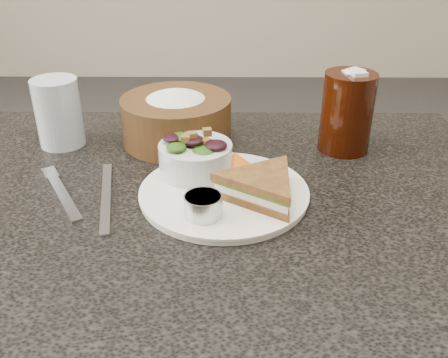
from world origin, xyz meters
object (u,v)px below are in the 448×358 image
Objects in this scene: bread_basket at (176,112)px; sandwich at (262,187)px; cola_glass at (347,109)px; water_glass at (58,113)px; dinner_plate at (224,193)px; dressing_ramekin at (203,206)px; salad_bowl at (196,153)px.

sandwich is at bearing -57.60° from bread_basket.
water_glass is (-0.51, 0.02, -0.01)m from cola_glass.
water_glass is (-0.35, 0.21, 0.03)m from sandwich.
sandwich is at bearing -30.84° from water_glass.
dinner_plate is 4.78× the size of dressing_ramekin.
bread_basket is (-0.14, 0.23, 0.03)m from sandwich.
sandwich is 0.26m from cola_glass.
salad_bowl is at bearing -156.39° from cola_glass.
cola_glass is (0.26, 0.11, 0.03)m from salad_bowl.
dressing_ramekin is at bearing -111.50° from dinner_plate.
sandwich is 0.13m from salad_bowl.
bread_basket is 0.21m from water_glass.
cola_glass reaches higher than sandwich.
sandwich is at bearing -38.96° from salad_bowl.
water_glass is at bearing 147.97° from dinner_plate.
cola_glass is at bearing 83.92° from sandwich.
salad_bowl is at bearing -73.38° from bread_basket.
sandwich is 0.27m from bread_basket.
cola_glass reaches higher than dressing_ramekin.
cola_glass is at bearing -1.88° from water_glass.
sandwich is at bearing 29.20° from dressing_ramekin.
salad_bowl is at bearing 174.09° from sandwich.
dinner_plate is at bearing -51.41° from salad_bowl.
cola_glass is (0.21, 0.17, 0.07)m from dinner_plate.
dressing_ramekin is 0.35m from cola_glass.
dinner_plate is 2.06× the size of water_glass.
dressing_ramekin is at bearing -135.05° from cola_glass.
salad_bowl is 0.29m from water_glass.
water_glass is at bearing 178.12° from cola_glass.
water_glass is at bearing 136.43° from dressing_ramekin.
dinner_plate is 0.28m from cola_glass.
salad_bowl is (-0.10, 0.08, 0.01)m from sandwich.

